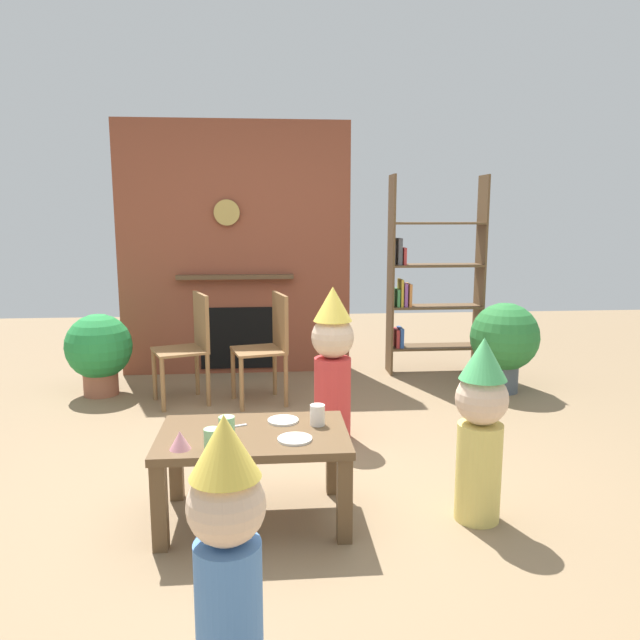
% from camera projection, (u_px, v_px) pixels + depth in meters
% --- Properties ---
extents(ground_plane, '(12.00, 12.00, 0.00)m').
position_uv_depth(ground_plane, '(300.00, 481.00, 3.56)').
color(ground_plane, '#846B4C').
extents(brick_fireplace_feature, '(2.20, 0.28, 2.40)m').
position_uv_depth(brick_fireplace_feature, '(235.00, 250.00, 5.87)').
color(brick_fireplace_feature, brown).
rests_on(brick_fireplace_feature, ground_plane).
extents(bookshelf, '(0.90, 0.28, 1.90)m').
position_uv_depth(bookshelf, '(429.00, 283.00, 5.88)').
color(bookshelf, brown).
rests_on(bookshelf, ground_plane).
extents(coffee_table, '(0.94, 0.61, 0.46)m').
position_uv_depth(coffee_table, '(254.00, 448.00, 3.06)').
color(coffee_table, brown).
rests_on(coffee_table, ground_plane).
extents(paper_cup_near_left, '(0.08, 0.08, 0.10)m').
position_uv_depth(paper_cup_near_left, '(212.00, 439.00, 2.83)').
color(paper_cup_near_left, '#8CD18C').
rests_on(paper_cup_near_left, coffee_table).
extents(paper_cup_near_right, '(0.08, 0.08, 0.11)m').
position_uv_depth(paper_cup_near_right, '(317.00, 415.00, 3.15)').
color(paper_cup_near_right, silver).
rests_on(paper_cup_near_right, coffee_table).
extents(paper_cup_center, '(0.08, 0.08, 0.11)m').
position_uv_depth(paper_cup_center, '(227.00, 428.00, 2.96)').
color(paper_cup_center, '#8CD18C').
rests_on(paper_cup_center, coffee_table).
extents(paper_plate_front, '(0.16, 0.16, 0.01)m').
position_uv_depth(paper_plate_front, '(283.00, 420.00, 3.20)').
color(paper_plate_front, white).
rests_on(paper_plate_front, coffee_table).
extents(paper_plate_rear, '(0.17, 0.17, 0.01)m').
position_uv_depth(paper_plate_rear, '(295.00, 439.00, 2.94)').
color(paper_plate_rear, white).
rests_on(paper_plate_rear, coffee_table).
extents(birthday_cake_slice, '(0.10, 0.10, 0.09)m').
position_uv_depth(birthday_cake_slice, '(180.00, 440.00, 2.82)').
color(birthday_cake_slice, pink).
rests_on(birthday_cake_slice, coffee_table).
extents(table_fork, '(0.14, 0.07, 0.01)m').
position_uv_depth(table_fork, '(233.00, 427.00, 3.12)').
color(table_fork, silver).
rests_on(table_fork, coffee_table).
extents(child_with_cone_hat, '(0.26, 0.26, 0.92)m').
position_uv_depth(child_with_cone_hat, '(227.00, 545.00, 1.96)').
color(child_with_cone_hat, '#4C7FC6').
rests_on(child_with_cone_hat, ground_plane).
extents(child_in_pink, '(0.26, 0.26, 0.94)m').
position_uv_depth(child_in_pink, '(481.00, 425.00, 3.03)').
color(child_in_pink, '#E0CC66').
rests_on(child_in_pink, ground_plane).
extents(child_by_the_chairs, '(0.29, 0.29, 1.06)m').
position_uv_depth(child_by_the_chairs, '(333.00, 359.00, 4.17)').
color(child_by_the_chairs, '#D13838').
rests_on(child_by_the_chairs, ground_plane).
extents(dining_chair_left, '(0.51, 0.51, 0.90)m').
position_uv_depth(dining_chair_left, '(191.00, 341.00, 4.99)').
color(dining_chair_left, olive).
rests_on(dining_chair_left, ground_plane).
extents(dining_chair_middle, '(0.48, 0.48, 0.90)m').
position_uv_depth(dining_chair_middle, '(269.00, 341.00, 4.98)').
color(dining_chair_middle, olive).
rests_on(dining_chair_middle, ground_plane).
extents(potted_plant_tall, '(0.59, 0.59, 0.78)m').
position_uv_depth(potted_plant_tall, '(504.00, 340.00, 5.28)').
color(potted_plant_tall, '#4C5660').
rests_on(potted_plant_tall, ground_plane).
extents(potted_plant_short, '(0.56, 0.56, 0.70)m').
position_uv_depth(potted_plant_short, '(99.00, 350.00, 5.20)').
color(potted_plant_short, '#9E5B42').
rests_on(potted_plant_short, ground_plane).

